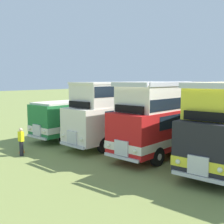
{
  "coord_description": "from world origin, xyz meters",
  "views": [
    {
      "loc": [
        8.47,
        -16.58,
        4.65
      ],
      "look_at": [
        -4.93,
        -0.48,
        2.22
      ],
      "focal_mm": 44.74,
      "sensor_mm": 36.0,
      "label": 1
    }
  ],
  "objects_px": {
    "bus_second_in_row": "(128,109)",
    "cone_mid_row": "(22,148)",
    "bus_third_in_row": "(176,114)",
    "bus_first_in_row": "(90,114)",
    "marshal_person": "(21,142)"
  },
  "relations": [
    {
      "from": "bus_third_in_row",
      "to": "bus_first_in_row",
      "type": "bearing_deg",
      "value": -179.96
    },
    {
      "from": "bus_first_in_row",
      "to": "bus_third_in_row",
      "type": "relative_size",
      "value": 0.96
    },
    {
      "from": "bus_second_in_row",
      "to": "marshal_person",
      "type": "bearing_deg",
      "value": -108.97
    },
    {
      "from": "cone_mid_row",
      "to": "bus_third_in_row",
      "type": "bearing_deg",
      "value": 44.84
    },
    {
      "from": "marshal_person",
      "to": "cone_mid_row",
      "type": "bearing_deg",
      "value": 147.02
    },
    {
      "from": "bus_second_in_row",
      "to": "marshal_person",
      "type": "xyz_separation_m",
      "value": [
        -2.58,
        -7.49,
        -1.58
      ]
    },
    {
      "from": "bus_third_in_row",
      "to": "marshal_person",
      "type": "xyz_separation_m",
      "value": [
        -6.52,
        -7.48,
        -1.47
      ]
    },
    {
      "from": "cone_mid_row",
      "to": "marshal_person",
      "type": "xyz_separation_m",
      "value": [
        0.61,
        -0.39,
        0.59
      ]
    },
    {
      "from": "bus_second_in_row",
      "to": "bus_third_in_row",
      "type": "bearing_deg",
      "value": -0.2
    },
    {
      "from": "bus_first_in_row",
      "to": "bus_second_in_row",
      "type": "relative_size",
      "value": 0.98
    },
    {
      "from": "bus_third_in_row",
      "to": "marshal_person",
      "type": "relative_size",
      "value": 6.36
    },
    {
      "from": "bus_second_in_row",
      "to": "marshal_person",
      "type": "relative_size",
      "value": 6.19
    },
    {
      "from": "bus_third_in_row",
      "to": "marshal_person",
      "type": "bearing_deg",
      "value": -131.07
    },
    {
      "from": "bus_second_in_row",
      "to": "cone_mid_row",
      "type": "bearing_deg",
      "value": -114.14
    },
    {
      "from": "bus_third_in_row",
      "to": "marshal_person",
      "type": "height_order",
      "value": "bus_third_in_row"
    }
  ]
}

